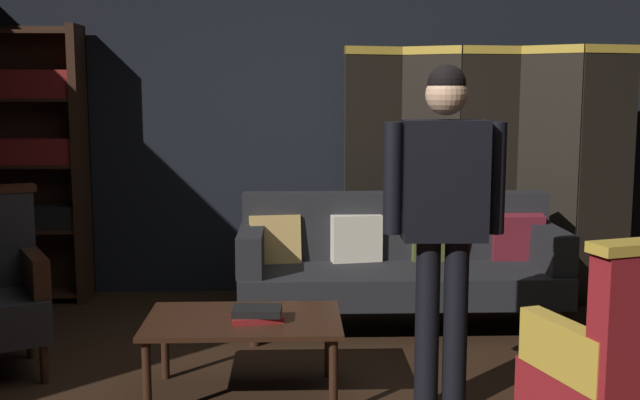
# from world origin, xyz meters

# --- Properties ---
(back_wall) EXTENTS (7.20, 0.10, 2.80)m
(back_wall) POSITION_xyz_m (0.00, 2.45, 1.40)
(back_wall) COLOR black
(back_wall) RESTS_ON ground_plane
(folding_screen) EXTENTS (2.13, 0.45, 1.90)m
(folding_screen) POSITION_xyz_m (1.29, 2.08, 0.99)
(folding_screen) COLOR black
(folding_screen) RESTS_ON ground_plane
(bookshelf) EXTENTS (0.90, 0.32, 2.05)m
(bookshelf) POSITION_xyz_m (-2.15, 2.19, 1.08)
(bookshelf) COLOR black
(bookshelf) RESTS_ON ground_plane
(velvet_couch) EXTENTS (2.12, 0.78, 0.88)m
(velvet_couch) POSITION_xyz_m (0.55, 1.46, 0.46)
(velvet_couch) COLOR black
(velvet_couch) RESTS_ON ground_plane
(coffee_table) EXTENTS (1.00, 0.64, 0.42)m
(coffee_table) POSITION_xyz_m (-0.41, 0.23, 0.37)
(coffee_table) COLOR black
(coffee_table) RESTS_ON ground_plane
(armchair_gilt_accent) EXTENTS (0.72, 0.72, 1.04)m
(armchair_gilt_accent) POSITION_xyz_m (1.16, -0.75, 0.49)
(armchair_gilt_accent) COLOR gold
(armchair_gilt_accent) RESTS_ON ground_plane
(standing_figure) EXTENTS (0.59, 0.23, 1.70)m
(standing_figure) POSITION_xyz_m (0.57, 0.04, 1.03)
(standing_figure) COLOR black
(standing_figure) RESTS_ON ground_plane
(book_red_leather) EXTENTS (0.28, 0.21, 0.03)m
(book_red_leather) POSITION_xyz_m (-0.34, 0.18, 0.44)
(book_red_leather) COLOR maroon
(book_red_leather) RESTS_ON coffee_table
(book_black_cloth) EXTENTS (0.25, 0.17, 0.04)m
(book_black_cloth) POSITION_xyz_m (-0.34, 0.18, 0.47)
(book_black_cloth) COLOR black
(book_black_cloth) RESTS_ON book_red_leather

